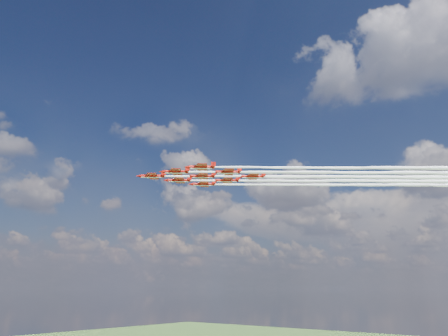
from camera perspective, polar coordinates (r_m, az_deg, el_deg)
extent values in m
cylinder|color=#A50F09|center=(162.44, -9.39, -1.05)|extent=(6.87, 6.01, 1.10)
cone|color=#A50F09|center=(163.26, -11.13, -1.03)|extent=(2.25, 2.14, 1.10)
cone|color=#A50F09|center=(161.81, -7.74, -1.06)|extent=(1.80, 1.74, 1.00)
ellipsoid|color=black|center=(162.86, -10.08, -0.89)|extent=(2.19, 2.04, 0.72)
cube|color=#A50F09|center=(162.36, -9.21, -1.07)|extent=(8.40, 9.15, 0.14)
cube|color=#A50F09|center=(161.90, -7.98, -1.06)|extent=(3.40, 3.67, 0.12)
cube|color=#A50F09|center=(162.10, -7.90, -0.75)|extent=(1.32, 1.14, 1.81)
cube|color=white|center=(162.32, -9.40, -1.22)|extent=(6.35, 5.53, 0.12)
cylinder|color=#A50F09|center=(155.29, -6.34, -0.49)|extent=(6.87, 6.01, 1.10)
cone|color=#A50F09|center=(155.84, -8.18, -0.48)|extent=(2.25, 2.14, 1.10)
cone|color=#A50F09|center=(154.91, -4.61, -0.50)|extent=(1.80, 1.74, 1.00)
ellipsoid|color=black|center=(155.61, -7.08, -0.32)|extent=(2.19, 2.04, 0.72)
cube|color=#A50F09|center=(155.23, -6.16, -0.51)|extent=(8.40, 9.15, 0.14)
cube|color=#A50F09|center=(154.96, -4.87, -0.50)|extent=(3.40, 3.67, 0.12)
cube|color=#A50F09|center=(155.18, -4.78, -0.17)|extent=(1.32, 1.14, 1.81)
cube|color=white|center=(155.16, -6.35, -0.67)|extent=(6.35, 5.53, 0.12)
cylinder|color=#A50F09|center=(167.41, -5.96, -1.61)|extent=(6.87, 6.01, 1.10)
cone|color=#A50F09|center=(167.93, -7.66, -1.59)|extent=(2.25, 2.14, 1.10)
cone|color=#A50F09|center=(167.06, -4.34, -1.62)|extent=(1.80, 1.74, 1.00)
ellipsoid|color=black|center=(167.71, -6.64, -1.45)|extent=(2.19, 2.04, 0.72)
cube|color=#A50F09|center=(167.36, -5.79, -1.63)|extent=(8.40, 9.15, 0.14)
cube|color=#A50F09|center=(167.11, -4.58, -1.62)|extent=(3.40, 3.67, 0.12)
cube|color=#A50F09|center=(167.31, -4.51, -1.32)|extent=(1.32, 1.14, 1.81)
cube|color=white|center=(167.29, -5.96, -1.77)|extent=(6.35, 5.53, 0.12)
cylinder|color=#A50F09|center=(148.62, -3.02, 0.12)|extent=(6.87, 6.01, 1.10)
cone|color=#A50F09|center=(148.89, -4.95, 0.13)|extent=(2.25, 2.14, 1.10)
cone|color=#A50F09|center=(148.53, -1.20, 0.12)|extent=(1.80, 1.74, 1.00)
ellipsoid|color=black|center=(148.83, -3.79, 0.30)|extent=(2.19, 2.04, 0.72)
cube|color=#A50F09|center=(148.59, -2.82, 0.10)|extent=(8.40, 9.15, 0.14)
cube|color=#A50F09|center=(148.53, -1.47, 0.12)|extent=(3.40, 3.67, 0.12)
cube|color=#A50F09|center=(148.78, -1.39, 0.45)|extent=(1.32, 1.14, 1.81)
cube|color=white|center=(148.49, -3.02, -0.06)|extent=(6.35, 5.53, 0.12)
cylinder|color=#A50F09|center=(160.76, -2.86, -1.09)|extent=(6.87, 6.01, 1.10)
cone|color=#A50F09|center=(161.01, -4.65, -1.08)|extent=(2.25, 2.14, 1.10)
cone|color=#A50F09|center=(160.67, -1.18, -1.10)|extent=(1.80, 1.74, 1.00)
ellipsoid|color=black|center=(160.95, -3.58, -0.93)|extent=(2.19, 2.04, 0.72)
cube|color=#A50F09|center=(160.73, -2.68, -1.11)|extent=(8.40, 9.15, 0.14)
cube|color=#A50F09|center=(160.67, -1.43, -1.09)|extent=(3.40, 3.67, 0.12)
cube|color=#A50F09|center=(160.90, -1.36, -0.78)|extent=(1.32, 1.14, 1.81)
cube|color=white|center=(160.64, -2.87, -1.26)|extent=(6.35, 5.53, 0.12)
cylinder|color=#A50F09|center=(172.96, -2.73, -2.13)|extent=(6.87, 6.01, 1.10)
cone|color=#A50F09|center=(173.19, -4.39, -2.12)|extent=(2.25, 2.14, 1.10)
cone|color=#A50F09|center=(172.87, -1.17, -2.14)|extent=(1.80, 1.74, 1.00)
ellipsoid|color=black|center=(173.14, -3.39, -1.98)|extent=(2.19, 2.04, 0.72)
cube|color=#A50F09|center=(172.93, -2.56, -2.15)|extent=(8.40, 9.15, 0.14)
cube|color=#A50F09|center=(172.88, -1.40, -2.14)|extent=(3.40, 3.67, 0.12)
cube|color=#A50F09|center=(173.09, -1.33, -1.84)|extent=(1.32, 1.14, 1.81)
cube|color=white|center=(172.84, -2.73, -2.29)|extent=(6.35, 5.53, 0.12)
cylinder|color=#A50F09|center=(154.63, 0.49, -0.52)|extent=(6.87, 6.01, 1.10)
cone|color=#A50F09|center=(154.59, -1.38, -0.51)|extent=(2.25, 2.14, 1.10)
cone|color=#A50F09|center=(154.82, 2.23, -0.53)|extent=(1.80, 1.74, 1.00)
ellipsoid|color=black|center=(154.71, -0.26, -0.36)|extent=(2.19, 2.04, 0.72)
cube|color=#A50F09|center=(154.63, 0.67, -0.54)|extent=(8.40, 9.15, 0.14)
cube|color=#A50F09|center=(154.78, 1.97, -0.53)|extent=(3.40, 3.67, 0.12)
cube|color=#A50F09|center=(155.03, 2.04, -0.20)|extent=(1.32, 1.14, 1.81)
cube|color=white|center=(154.50, 0.49, -0.70)|extent=(6.35, 5.53, 0.12)
cylinder|color=#A50F09|center=(166.81, 0.38, -1.64)|extent=(6.87, 6.01, 1.10)
cone|color=#A50F09|center=(166.77, -1.35, -1.63)|extent=(2.25, 2.14, 1.10)
cone|color=#A50F09|center=(166.98, 2.00, -1.65)|extent=(1.80, 1.74, 1.00)
ellipsoid|color=black|center=(166.88, -0.31, -1.49)|extent=(2.19, 2.04, 0.72)
cube|color=#A50F09|center=(166.81, 0.55, -1.66)|extent=(8.40, 9.15, 0.14)
cube|color=#A50F09|center=(166.94, 1.76, -1.65)|extent=(3.40, 3.67, 0.12)
cube|color=#A50F09|center=(167.17, 1.82, -1.35)|extent=(1.32, 1.14, 1.81)
cube|color=white|center=(166.69, 0.38, -1.81)|extent=(6.35, 5.53, 0.12)
cylinder|color=#A50F09|center=(161.19, 3.71, -1.11)|extent=(6.87, 6.01, 1.10)
cone|color=#A50F09|center=(160.87, 1.93, -1.11)|extent=(2.25, 2.14, 1.10)
cone|color=#A50F09|center=(161.64, 5.38, -1.12)|extent=(1.80, 1.74, 1.00)
ellipsoid|color=black|center=(161.16, 3.00, -0.96)|extent=(2.19, 2.04, 0.72)
cube|color=#A50F09|center=(161.22, 3.89, -1.13)|extent=(8.40, 9.15, 0.14)
cube|color=#A50F09|center=(161.57, 5.13, -1.12)|extent=(3.40, 3.67, 0.12)
cube|color=#A50F09|center=(161.81, 5.20, -0.81)|extent=(1.32, 1.14, 1.81)
cube|color=white|center=(161.07, 3.72, -1.29)|extent=(6.35, 5.53, 0.12)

